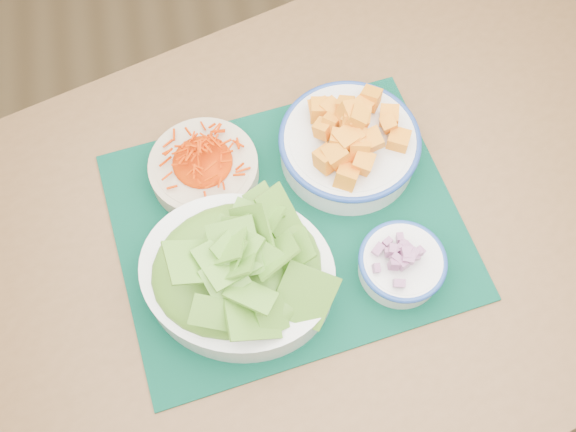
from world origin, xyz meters
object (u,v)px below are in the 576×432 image
object	(u,v)px
table	(324,243)
squash_bowl	(350,140)
onion_bowl	(402,262)
carrot_bowl	(203,166)
placemat	(288,225)
lettuce_bowl	(237,269)

from	to	relation	value
table	squash_bowl	distance (m)	0.19
onion_bowl	carrot_bowl	bearing A→B (deg)	140.47
table	placemat	world-z (taller)	placemat
squash_bowl	onion_bowl	distance (m)	0.22
placemat	onion_bowl	size ratio (longest dim) A/B	3.70
placemat	lettuce_bowl	xyz separation A→B (m)	(-0.09, -0.08, 0.06)
carrot_bowl	squash_bowl	bearing A→B (deg)	-2.01
table	onion_bowl	xyz separation A→B (m)	(0.09, -0.10, 0.13)
table	placemat	distance (m)	0.11
carrot_bowl	table	bearing A→B (deg)	-33.42
carrot_bowl	squash_bowl	distance (m)	0.24
lettuce_bowl	placemat	bearing A→B (deg)	65.65
placemat	squash_bowl	distance (m)	0.17
placemat	lettuce_bowl	world-z (taller)	lettuce_bowl
lettuce_bowl	table	bearing A→B (deg)	50.11
placemat	carrot_bowl	size ratio (longest dim) A/B	2.34
placemat	squash_bowl	bearing A→B (deg)	33.67
carrot_bowl	lettuce_bowl	distance (m)	0.20
carrot_bowl	onion_bowl	bearing A→B (deg)	-39.53
table	lettuce_bowl	distance (m)	0.23
lettuce_bowl	onion_bowl	world-z (taller)	lettuce_bowl
carrot_bowl	lettuce_bowl	size ratio (longest dim) A/B	0.64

